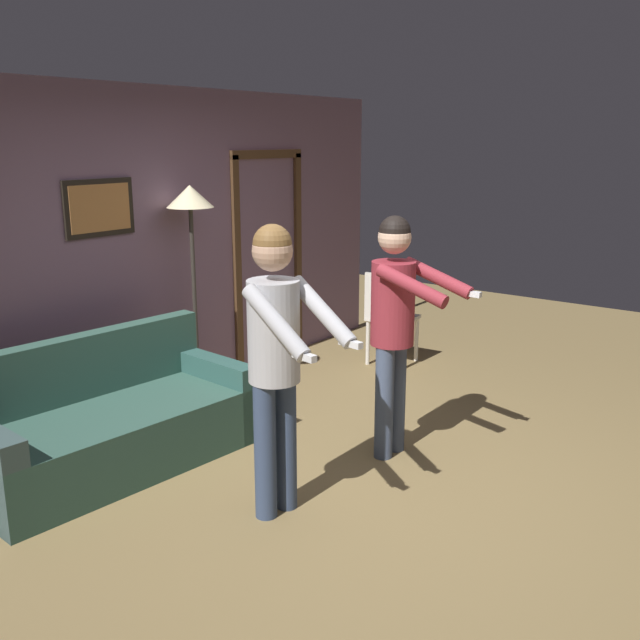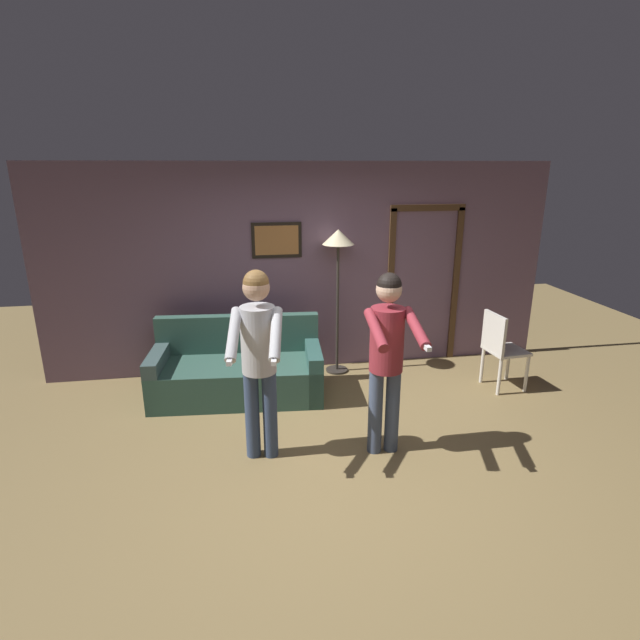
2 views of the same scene
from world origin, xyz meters
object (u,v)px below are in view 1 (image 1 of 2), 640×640
at_px(dining_chair_distant, 389,313).
at_px(person_standing_right, 395,314).
at_px(person_standing_left, 276,344).
at_px(couch, 111,427).
at_px(torchiere_lamp, 191,217).

bearing_deg(dining_chair_distant, person_standing_right, -147.44).
bearing_deg(dining_chair_distant, person_standing_left, -160.68).
distance_m(couch, person_standing_left, 1.55).
xyz_separation_m(person_standing_right, dining_chair_distant, (1.74, 1.11, -0.50)).
height_order(person_standing_left, dining_chair_distant, person_standing_left).
height_order(torchiere_lamp, dining_chair_distant, torchiere_lamp).
bearing_deg(torchiere_lamp, dining_chair_distant, -24.82).
distance_m(person_standing_right, dining_chair_distant, 2.12).
height_order(torchiere_lamp, person_standing_right, torchiere_lamp).
distance_m(person_standing_left, person_standing_right, 1.12).
xyz_separation_m(couch, person_standing_left, (0.19, -1.33, 0.78)).
bearing_deg(person_standing_left, couch, 98.26).
bearing_deg(couch, person_standing_right, -47.79).
bearing_deg(person_standing_left, torchiere_lamp, 59.50).
xyz_separation_m(couch, dining_chair_distant, (3.04, -0.33, 0.25)).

